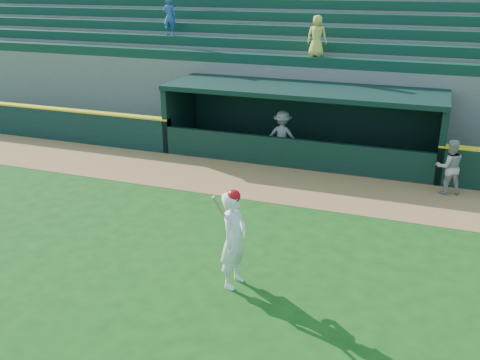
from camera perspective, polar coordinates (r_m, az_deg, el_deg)
The scene contains 7 objects.
ground at distance 12.22m, azimuth -2.62°, elevation -8.23°, with size 120.00×120.00×0.00m, color #154812.
warning_track at distance 16.42m, azimuth 3.98°, elevation -0.39°, with size 40.00×3.00×0.01m, color olive.
dugout_player_front at distance 16.55m, azimuth 21.44°, elevation 1.33°, with size 0.79×0.62×1.63m, color #A2A29D.
dugout_player_inside at distance 18.34m, azimuth 4.54°, elevation 4.72°, with size 1.12×0.64×1.73m, color gray.
dugout at distance 18.88m, azimuth 6.77°, elevation 6.65°, with size 9.40×2.80×2.46m.
stands at distance 23.06m, azimuth 9.64°, elevation 11.69°, with size 34.50×6.25×7.58m.
batter_at_plate at distance 10.72m, azimuth -0.67°, elevation -6.27°, with size 0.57×0.87×2.11m.
Camera 1 is at (4.20, -9.83, 5.92)m, focal length 40.00 mm.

